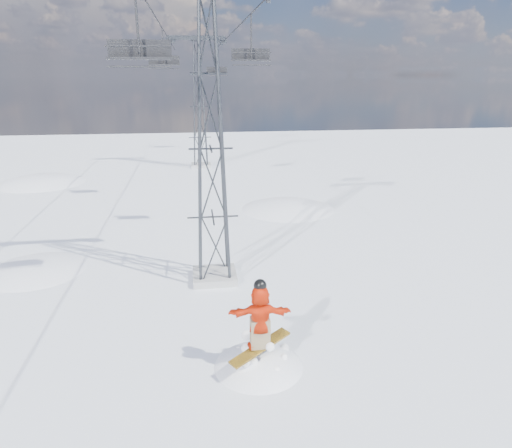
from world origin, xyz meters
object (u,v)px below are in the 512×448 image
object	(u,v)px
lift_tower_far	(199,107)
lift_chair_near	(139,51)
lift_tower_near	(211,150)
snowboarder_jump	(258,411)

from	to	relation	value
lift_tower_far	lift_chair_near	world-z (taller)	lift_tower_far
lift_tower_near	lift_chair_near	bearing A→B (deg)	-135.87
snowboarder_jump	lift_chair_near	world-z (taller)	lift_chair_near
lift_tower_near	snowboarder_jump	bearing A→B (deg)	-81.12
lift_tower_far	lift_chair_near	distance (m)	27.44
lift_tower_near	lift_tower_far	world-z (taller)	same
lift_tower_near	snowboarder_jump	size ratio (longest dim) A/B	1.66
snowboarder_jump	lift_chair_near	distance (m)	11.71
lift_tower_near	lift_chair_near	distance (m)	4.60
lift_chair_near	lift_tower_far	bearing A→B (deg)	85.36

